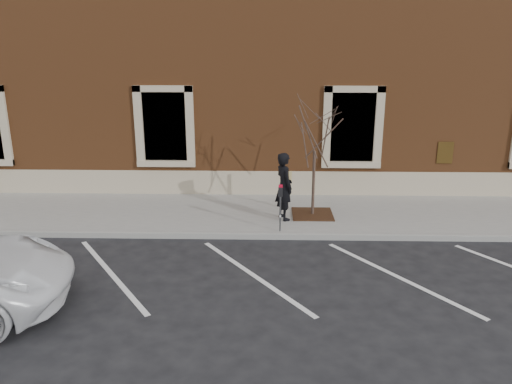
{
  "coord_description": "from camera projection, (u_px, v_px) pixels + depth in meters",
  "views": [
    {
      "loc": [
        0.32,
        -12.33,
        4.97
      ],
      "look_at": [
        0.0,
        0.6,
        1.1
      ],
      "focal_mm": 35.0,
      "sensor_mm": 36.0,
      "label": 1
    }
  ],
  "objects": [
    {
      "name": "tree_grate",
      "position": [
        312.0,
        214.0,
        14.6
      ],
      "size": [
        1.18,
        1.18,
        0.03
      ],
      "primitive_type": "cube",
      "color": "#422915",
      "rests_on": "sidewalk_near"
    },
    {
      "name": "curb_near",
      "position": [
        255.0,
        236.0,
        13.17
      ],
      "size": [
        40.0,
        0.12,
        0.15
      ],
      "primitive_type": "cube",
      "color": "#9E9E99",
      "rests_on": "ground"
    },
    {
      "name": "parking_meter",
      "position": [
        280.0,
        199.0,
        13.07
      ],
      "size": [
        0.12,
        0.09,
        1.28
      ],
      "rotation": [
        0.0,
        0.0,
        -0.05
      ],
      "color": "#595B60",
      "rests_on": "sidewalk_near"
    },
    {
      "name": "sidewalk_near",
      "position": [
        257.0,
        214.0,
        14.89
      ],
      "size": [
        40.0,
        3.5,
        0.15
      ],
      "primitive_type": "cube",
      "color": "#A29F98",
      "rests_on": "ground"
    },
    {
      "name": "man",
      "position": [
        284.0,
        186.0,
        13.98
      ],
      "size": [
        0.7,
        0.83,
        1.92
      ],
      "primitive_type": "imported",
      "rotation": [
        0.0,
        0.0,
        1.98
      ],
      "color": "black",
      "rests_on": "sidewalk_near"
    },
    {
      "name": "parking_stripes",
      "position": [
        253.0,
        275.0,
        11.13
      ],
      "size": [
        28.0,
        4.4,
        0.01
      ],
      "primitive_type": null,
      "color": "silver",
      "rests_on": "ground"
    },
    {
      "name": "sapling",
      "position": [
        315.0,
        133.0,
        13.91
      ],
      "size": [
        2.07,
        2.07,
        3.45
      ],
      "color": "#4E3B2F",
      "rests_on": "sidewalk_near"
    },
    {
      "name": "ground",
      "position": [
        255.0,
        238.0,
        13.24
      ],
      "size": [
        120.0,
        120.0,
        0.0
      ],
      "primitive_type": "plane",
      "color": "#28282B",
      "rests_on": "ground"
    },
    {
      "name": "building_civic",
      "position": [
        261.0,
        69.0,
        19.51
      ],
      "size": [
        40.0,
        8.62,
        8.0
      ],
      "color": "brown",
      "rests_on": "ground"
    }
  ]
}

